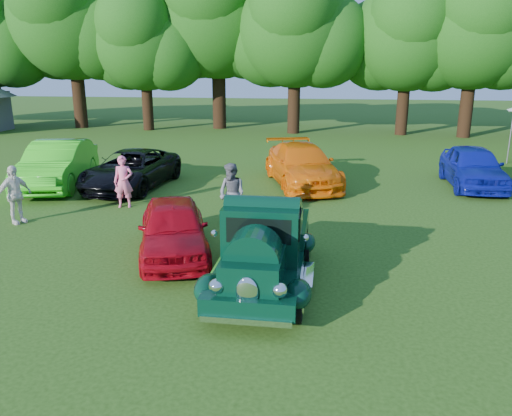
# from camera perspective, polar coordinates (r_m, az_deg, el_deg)

# --- Properties ---
(ground) EXTENTS (120.00, 120.00, 0.00)m
(ground) POSITION_cam_1_polar(r_m,az_deg,el_deg) (10.37, -3.01, -8.19)
(ground) COLOR #254610
(ground) RESTS_ON ground
(hero_pickup) EXTENTS (2.04, 4.37, 1.71)m
(hero_pickup) POSITION_cam_1_polar(r_m,az_deg,el_deg) (9.91, 0.88, -4.69)
(hero_pickup) COLOR black
(hero_pickup) RESTS_ON ground
(red_convertible) EXTENTS (2.66, 4.07, 1.29)m
(red_convertible) POSITION_cam_1_polar(r_m,az_deg,el_deg) (11.64, -9.43, -2.25)
(red_convertible) COLOR #9D0612
(red_convertible) RESTS_ON ground
(back_car_lime) EXTENTS (2.80, 5.26, 1.65)m
(back_car_lime) POSITION_cam_1_polar(r_m,az_deg,el_deg) (19.32, -21.74, 4.62)
(back_car_lime) COLOR green
(back_car_lime) RESTS_ON ground
(back_car_black) EXTENTS (2.54, 4.95, 1.34)m
(back_car_black) POSITION_cam_1_polar(r_m,az_deg,el_deg) (18.43, -14.07, 4.29)
(back_car_black) COLOR black
(back_car_black) RESTS_ON ground
(back_car_orange) EXTENTS (3.51, 5.47, 1.47)m
(back_car_orange) POSITION_cam_1_polar(r_m,az_deg,el_deg) (18.40, 5.26, 4.90)
(back_car_orange) COLOR orange
(back_car_orange) RESTS_ON ground
(back_car_blue) EXTENTS (1.80, 4.39, 1.49)m
(back_car_blue) POSITION_cam_1_polar(r_m,az_deg,el_deg) (19.62, 23.53, 4.35)
(back_car_blue) COLOR #0D1695
(back_car_blue) RESTS_ON ground
(spectator_pink) EXTENTS (0.66, 0.50, 1.61)m
(spectator_pink) POSITION_cam_1_polar(r_m,az_deg,el_deg) (15.89, -14.90, 2.92)
(spectator_pink) COLOR pink
(spectator_pink) RESTS_ON ground
(spectator_grey) EXTENTS (1.03, 0.97, 1.69)m
(spectator_grey) POSITION_cam_1_polar(r_m,az_deg,el_deg) (13.75, -2.78, 1.64)
(spectator_grey) COLOR slate
(spectator_grey) RESTS_ON ground
(spectator_white) EXTENTS (0.80, 1.03, 1.63)m
(spectator_white) POSITION_cam_1_polar(r_m,az_deg,el_deg) (15.26, -25.88, 1.37)
(spectator_white) COLOR silver
(spectator_white) RESTS_ON ground
(tree_line) EXTENTS (64.82, 10.74, 11.81)m
(tree_line) POSITION_cam_1_polar(r_m,az_deg,el_deg) (33.67, 6.13, 20.11)
(tree_line) COLOR black
(tree_line) RESTS_ON ground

